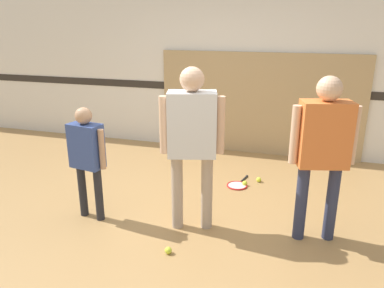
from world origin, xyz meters
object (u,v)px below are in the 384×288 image
(tennis_ball_by_spare_racket, at_px, (259,180))
(tennis_ball_stray_left, at_px, (245,183))
(person_instructor, at_px, (192,133))
(tennis_ball_near_instructor, at_px, (168,250))
(person_student_right, at_px, (323,143))
(person_student_left, at_px, (87,152))
(racket_spare_on_floor, at_px, (238,185))

(tennis_ball_by_spare_racket, height_order, tennis_ball_stray_left, same)
(person_instructor, distance_m, tennis_ball_by_spare_racket, 1.76)
(tennis_ball_near_instructor, bearing_deg, person_student_right, 27.71)
(person_student_left, height_order, tennis_ball_near_instructor, person_student_left)
(tennis_ball_stray_left, bearing_deg, tennis_ball_near_instructor, -104.26)
(tennis_ball_near_instructor, bearing_deg, racket_spare_on_floor, 78.37)
(person_instructor, height_order, person_student_right, person_instructor)
(person_student_left, height_order, person_student_right, person_student_right)
(tennis_ball_stray_left, bearing_deg, person_student_left, -138.37)
(person_instructor, xyz_separation_m, tennis_ball_by_spare_racket, (0.52, 1.36, -0.99))
(racket_spare_on_floor, xyz_separation_m, tennis_ball_stray_left, (0.09, 0.03, 0.02))
(person_student_right, bearing_deg, person_instructor, -8.05)
(person_instructor, relative_size, tennis_ball_near_instructor, 25.10)
(person_student_right, height_order, tennis_ball_near_instructor, person_student_right)
(person_student_right, xyz_separation_m, racket_spare_on_floor, (-0.93, 1.01, -0.98))
(person_student_right, distance_m, tennis_ball_stray_left, 1.65)
(person_student_left, distance_m, tennis_ball_by_spare_racket, 2.32)
(racket_spare_on_floor, bearing_deg, tennis_ball_stray_left, -61.35)
(racket_spare_on_floor, distance_m, tennis_ball_stray_left, 0.09)
(racket_spare_on_floor, height_order, tennis_ball_stray_left, tennis_ball_stray_left)
(person_student_left, bearing_deg, tennis_ball_stray_left, 51.07)
(racket_spare_on_floor, distance_m, tennis_ball_near_instructor, 1.72)
(person_instructor, xyz_separation_m, person_student_left, (-1.11, -0.12, -0.26))
(tennis_ball_near_instructor, xyz_separation_m, tennis_ball_stray_left, (0.43, 1.71, 0.00))
(person_instructor, bearing_deg, tennis_ball_by_spare_racket, 53.43)
(person_student_left, xyz_separation_m, tennis_ball_by_spare_racket, (1.63, 1.48, -0.73))
(person_instructor, xyz_separation_m, person_student_right, (1.21, 0.15, -0.03))
(tennis_ball_stray_left, bearing_deg, person_student_right, -50.73)
(person_student_left, bearing_deg, tennis_ball_near_instructor, -11.81)
(person_student_right, bearing_deg, tennis_ball_near_instructor, 12.73)
(racket_spare_on_floor, height_order, tennis_ball_near_instructor, tennis_ball_near_instructor)
(tennis_ball_near_instructor, xyz_separation_m, tennis_ball_by_spare_racket, (0.59, 1.88, 0.00))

